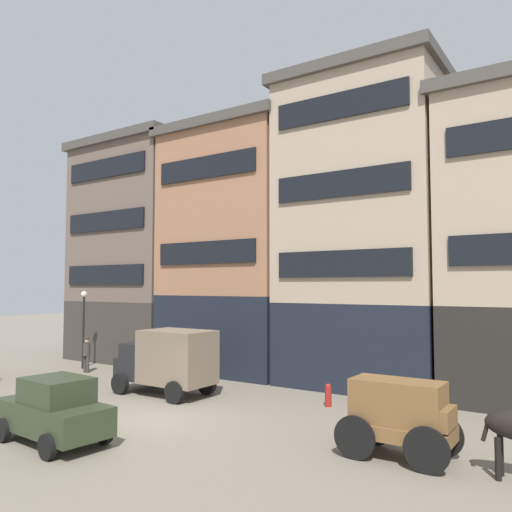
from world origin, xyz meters
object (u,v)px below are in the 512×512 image
object	(u,v)px
cargo_wagon	(400,413)
sedan_light	(54,410)
pedestrian_officer	(87,353)
fire_hydrant_curbside	(328,395)
streetlamp_curbside	(84,318)
delivery_truck_near	(166,359)

from	to	relation	value
cargo_wagon	sedan_light	xyz separation A→B (m)	(-8.51, -4.13, -0.23)
pedestrian_officer	fire_hydrant_curbside	bearing A→B (deg)	0.96
streetlamp_curbside	pedestrian_officer	bearing A→B (deg)	-29.94
fire_hydrant_curbside	sedan_light	bearing A→B (deg)	-118.95
pedestrian_officer	fire_hydrant_curbside	world-z (taller)	pedestrian_officer
sedan_light	pedestrian_officer	bearing A→B (deg)	138.10
streetlamp_curbside	delivery_truck_near	bearing A→B (deg)	-15.47
pedestrian_officer	sedan_light	bearing A→B (deg)	-41.90
delivery_truck_near	pedestrian_officer	distance (m)	7.28
sedan_light	streetlamp_curbside	size ratio (longest dim) A/B	0.93
cargo_wagon	sedan_light	size ratio (longest dim) A/B	0.76
streetlamp_curbside	sedan_light	bearing A→B (deg)	-40.68
cargo_wagon	fire_hydrant_curbside	xyz separation A→B (m)	(-3.97, 4.07, -0.72)
sedan_light	fire_hydrant_curbside	size ratio (longest dim) A/B	4.60
sedan_light	fire_hydrant_curbside	world-z (taller)	sedan_light
delivery_truck_near	sedan_light	bearing A→B (deg)	-74.29
pedestrian_officer	fire_hydrant_curbside	distance (m)	13.43
cargo_wagon	streetlamp_curbside	xyz separation A→B (m)	(-18.57, 4.52, 1.52)
cargo_wagon	fire_hydrant_curbside	size ratio (longest dim) A/B	3.50
delivery_truck_near	cargo_wagon	bearing A→B (deg)	-12.24
pedestrian_officer	streetlamp_curbside	world-z (taller)	streetlamp_curbside
cargo_wagon	sedan_light	bearing A→B (deg)	-154.13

